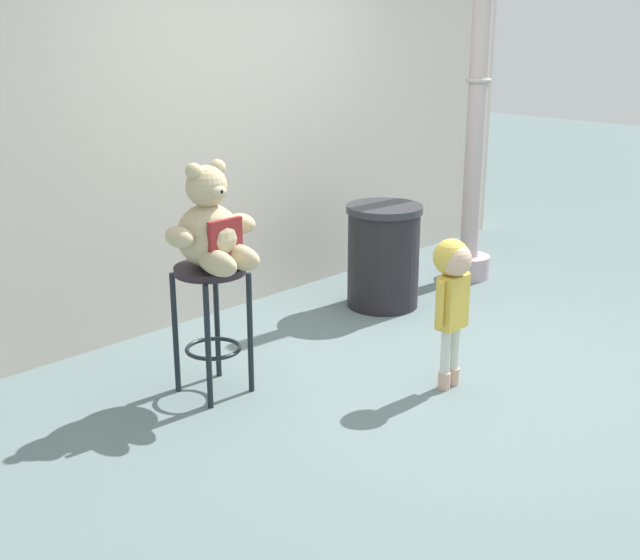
{
  "coord_description": "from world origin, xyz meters",
  "views": [
    {
      "loc": [
        -3.75,
        -2.77,
        2.05
      ],
      "look_at": [
        -0.63,
        0.3,
        0.63
      ],
      "focal_mm": 46.3,
      "sensor_mm": 36.0,
      "label": 1
    }
  ],
  "objects_px": {
    "bar_stool_with_teddy": "(211,303)",
    "trash_bin": "(383,256)",
    "lamppost": "(475,147)",
    "child_walking": "(452,281)",
    "teddy_bear": "(211,229)"
  },
  "relations": [
    {
      "from": "trash_bin",
      "to": "lamppost",
      "type": "distance_m",
      "value": 1.23
    },
    {
      "from": "bar_stool_with_teddy",
      "to": "teddy_bear",
      "type": "distance_m",
      "value": 0.42
    },
    {
      "from": "child_walking",
      "to": "trash_bin",
      "type": "height_order",
      "value": "child_walking"
    },
    {
      "from": "bar_stool_with_teddy",
      "to": "teddy_bear",
      "type": "height_order",
      "value": "teddy_bear"
    },
    {
      "from": "teddy_bear",
      "to": "child_walking",
      "type": "xyz_separation_m",
      "value": [
        0.98,
        -0.88,
        -0.32
      ]
    },
    {
      "from": "bar_stool_with_teddy",
      "to": "teddy_bear",
      "type": "bearing_deg",
      "value": -90.0
    },
    {
      "from": "bar_stool_with_teddy",
      "to": "trash_bin",
      "type": "bearing_deg",
      "value": 8.64
    },
    {
      "from": "teddy_bear",
      "to": "lamppost",
      "type": "bearing_deg",
      "value": 5.13
    },
    {
      "from": "lamppost",
      "to": "bar_stool_with_teddy",
      "type": "bearing_deg",
      "value": -175.42
    },
    {
      "from": "child_walking",
      "to": "trash_bin",
      "type": "distance_m",
      "value": 1.44
    },
    {
      "from": "trash_bin",
      "to": "lamppost",
      "type": "relative_size",
      "value": 0.28
    },
    {
      "from": "trash_bin",
      "to": "child_walking",
      "type": "bearing_deg",
      "value": -124.23
    },
    {
      "from": "bar_stool_with_teddy",
      "to": "child_walking",
      "type": "distance_m",
      "value": 1.34
    },
    {
      "from": "teddy_bear",
      "to": "child_walking",
      "type": "relative_size",
      "value": 0.66
    },
    {
      "from": "bar_stool_with_teddy",
      "to": "child_walking",
      "type": "relative_size",
      "value": 0.85
    }
  ]
}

